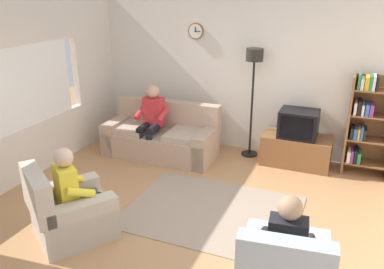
{
  "coord_description": "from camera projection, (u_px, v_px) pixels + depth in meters",
  "views": [
    {
      "loc": [
        1.65,
        -4.04,
        2.82
      ],
      "look_at": [
        -0.28,
        0.63,
        0.92
      ],
      "focal_mm": 37.61,
      "sensor_mm": 36.0,
      "label": 1
    }
  ],
  "objects": [
    {
      "name": "ground_plane",
      "position": [
        194.0,
        222.0,
        5.07
      ],
      "size": [
        12.0,
        12.0,
        0.0
      ],
      "primitive_type": "plane",
      "color": "#B27F51"
    },
    {
      "name": "back_wall_assembly",
      "position": [
        253.0,
        75.0,
        6.9
      ],
      "size": [
        6.2,
        0.17,
        2.7
      ],
      "color": "silver",
      "rests_on": "ground_plane"
    },
    {
      "name": "left_wall_assembly",
      "position": [
        7.0,
        96.0,
        5.66
      ],
      "size": [
        0.12,
        5.8,
        2.7
      ],
      "color": "silver",
      "rests_on": "ground_plane"
    },
    {
      "name": "couch",
      "position": [
        162.0,
        138.0,
        6.97
      ],
      "size": [
        1.92,
        0.92,
        0.9
      ],
      "color": "tan",
      "rests_on": "ground_plane"
    },
    {
      "name": "tv_stand",
      "position": [
        296.0,
        150.0,
        6.61
      ],
      "size": [
        1.1,
        0.56,
        0.5
      ],
      "color": "brown",
      "rests_on": "ground_plane"
    },
    {
      "name": "tv",
      "position": [
        299.0,
        124.0,
        6.42
      ],
      "size": [
        0.6,
        0.49,
        0.44
      ],
      "color": "black",
      "rests_on": "tv_stand"
    },
    {
      "name": "bookshelf",
      "position": [
        367.0,
        123.0,
        6.1
      ],
      "size": [
        0.68,
        0.36,
        1.59
      ],
      "color": "brown",
      "rests_on": "ground_plane"
    },
    {
      "name": "floor_lamp",
      "position": [
        254.0,
        73.0,
        6.56
      ],
      "size": [
        0.28,
        0.28,
        1.85
      ],
      "color": "black",
      "rests_on": "ground_plane"
    },
    {
      "name": "armchair_near_window",
      "position": [
        70.0,
        214.0,
        4.72
      ],
      "size": [
        1.16,
        1.18,
        0.9
      ],
      "color": "#BCAD99",
      "rests_on": "ground_plane"
    },
    {
      "name": "area_rug",
      "position": [
        212.0,
        211.0,
        5.3
      ],
      "size": [
        2.2,
        1.7,
        0.01
      ],
      "primitive_type": "cube",
      "color": "gray",
      "rests_on": "ground_plane"
    },
    {
      "name": "person_on_couch",
      "position": [
        151.0,
        118.0,
        6.79
      ],
      "size": [
        0.52,
        0.54,
        1.24
      ],
      "color": "red",
      "rests_on": "ground_plane"
    },
    {
      "name": "person_in_left_armchair",
      "position": [
        75.0,
        188.0,
        4.65
      ],
      "size": [
        0.61,
        0.64,
        1.12
      ],
      "color": "yellow",
      "rests_on": "ground_plane"
    },
    {
      "name": "person_in_right_armchair",
      "position": [
        287.0,
        242.0,
        3.68
      ],
      "size": [
        0.55,
        0.57,
        1.12
      ],
      "color": "black",
      "rests_on": "ground_plane"
    }
  ]
}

